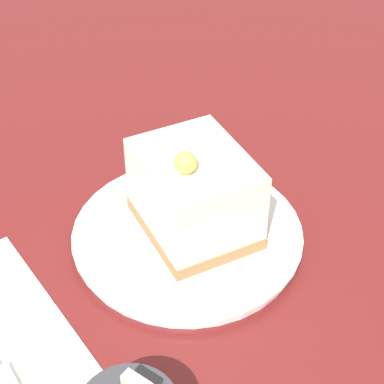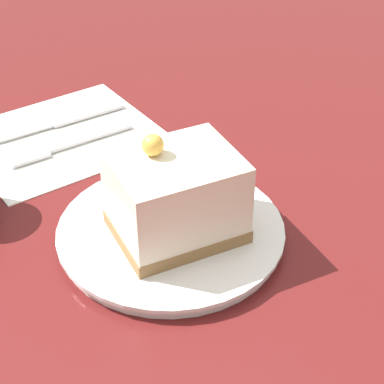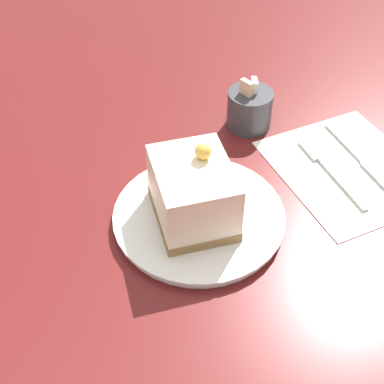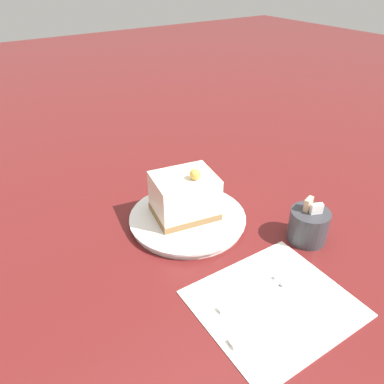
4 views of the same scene
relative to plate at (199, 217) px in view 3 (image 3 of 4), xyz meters
name	(u,v)px [view 3 (image 3 of 4)]	position (x,y,z in m)	size (l,w,h in m)	color
ground_plane	(211,194)	(0.04, 0.04, -0.01)	(4.00, 4.00, 0.00)	#5B1919
plate	(199,217)	(0.00, 0.00, 0.00)	(0.21, 0.21, 0.01)	silver
cake_slice	(193,193)	(-0.01, 0.00, 0.05)	(0.11, 0.12, 0.10)	olive
napkin	(348,169)	(0.23, 0.00, -0.01)	(0.19, 0.21, 0.00)	white
fork	(327,166)	(0.20, 0.01, 0.00)	(0.03, 0.15, 0.00)	silver
knife	(372,170)	(0.25, -0.02, 0.00)	(0.02, 0.19, 0.00)	silver
sugar_bowl	(250,109)	(0.15, 0.14, 0.02)	(0.07, 0.07, 0.08)	#333338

